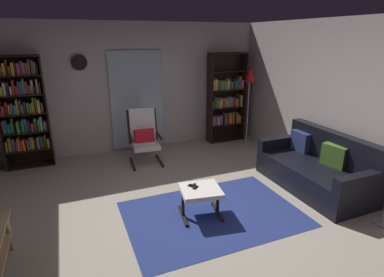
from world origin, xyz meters
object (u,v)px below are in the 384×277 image
(lounge_armchair, at_px, (144,135))
(floor_lamp_by_shelf, at_px, (250,80))
(ottoman, at_px, (201,193))
(cell_phone, at_px, (193,186))
(bookshelf_near_sofa, at_px, (226,100))
(bookshelf_near_tv, at_px, (22,110))
(wall_clock, at_px, (79,62))
(tv_remote, at_px, (194,186))
(leather_sofa, at_px, (317,169))

(lounge_armchair, relative_size, floor_lamp_by_shelf, 0.61)
(ottoman, distance_m, cell_phone, 0.14)
(ottoman, bearing_deg, bookshelf_near_sofa, 56.09)
(bookshelf_near_tv, xyz_separation_m, lounge_armchair, (2.02, -0.63, -0.53))
(lounge_armchair, bearing_deg, cell_phone, -85.78)
(wall_clock, bearing_deg, lounge_armchair, -38.65)
(bookshelf_near_tv, height_order, ottoman, bookshelf_near_tv)
(ottoman, relative_size, tv_remote, 4.11)
(leather_sofa, height_order, tv_remote, leather_sofa)
(bookshelf_near_tv, xyz_separation_m, tv_remote, (2.19, -2.69, -0.65))
(cell_phone, relative_size, floor_lamp_by_shelf, 0.08)
(bookshelf_near_sofa, height_order, cell_phone, bookshelf_near_sofa)
(tv_remote, xyz_separation_m, wall_clock, (-1.14, 2.84, 1.44))
(bookshelf_near_tv, relative_size, bookshelf_near_sofa, 1.01)
(tv_remote, xyz_separation_m, floor_lamp_by_shelf, (2.21, 2.22, 1.01))
(bookshelf_near_tv, height_order, floor_lamp_by_shelf, bookshelf_near_tv)
(leather_sofa, distance_m, lounge_armchair, 3.09)
(cell_phone, bearing_deg, wall_clock, 76.42)
(cell_phone, bearing_deg, bookshelf_near_sofa, 18.87)
(bookshelf_near_tv, xyz_separation_m, wall_clock, (1.05, 0.15, 0.79))
(bookshelf_near_sofa, distance_m, ottoman, 3.33)
(bookshelf_near_tv, relative_size, floor_lamp_by_shelf, 1.19)
(cell_phone, xyz_separation_m, floor_lamp_by_shelf, (2.22, 2.20, 1.02))
(floor_lamp_by_shelf, bearing_deg, bookshelf_near_sofa, 127.52)
(bookshelf_near_tv, distance_m, lounge_armchair, 2.18)
(floor_lamp_by_shelf, bearing_deg, cell_phone, -135.35)
(leather_sofa, distance_m, tv_remote, 2.11)
(lounge_armchair, distance_m, tv_remote, 2.08)
(bookshelf_near_tv, xyz_separation_m, floor_lamp_by_shelf, (4.40, -0.48, 0.36))
(lounge_armchair, distance_m, floor_lamp_by_shelf, 2.54)
(leather_sofa, relative_size, ottoman, 3.06)
(bookshelf_near_sofa, relative_size, ottoman, 3.35)
(leather_sofa, bearing_deg, tv_remote, 179.45)
(ottoman, relative_size, cell_phone, 4.22)
(bookshelf_near_tv, xyz_separation_m, leather_sofa, (4.29, -2.71, -0.75))
(bookshelf_near_sofa, distance_m, lounge_armchair, 2.17)
(leather_sofa, xyz_separation_m, lounge_armchair, (-2.27, 2.09, 0.22))
(lounge_armchair, xyz_separation_m, ottoman, (0.22, -2.14, -0.20))
(bookshelf_near_tv, height_order, bookshelf_near_sofa, bookshelf_near_tv)
(bookshelf_near_tv, distance_m, floor_lamp_by_shelf, 4.44)
(ottoman, bearing_deg, leather_sofa, 1.52)
(lounge_armchair, bearing_deg, leather_sofa, -42.60)
(lounge_armchair, bearing_deg, floor_lamp_by_shelf, 3.61)
(leather_sofa, distance_m, cell_phone, 2.12)
(cell_phone, relative_size, wall_clock, 0.48)
(leather_sofa, height_order, cell_phone, leather_sofa)
(bookshelf_near_tv, relative_size, lounge_armchair, 1.97)
(lounge_armchair, height_order, cell_phone, lounge_armchair)
(bookshelf_near_tv, bearing_deg, ottoman, -50.97)
(ottoman, xyz_separation_m, cell_phone, (-0.07, 0.09, 0.08))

